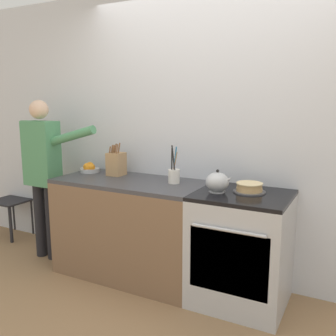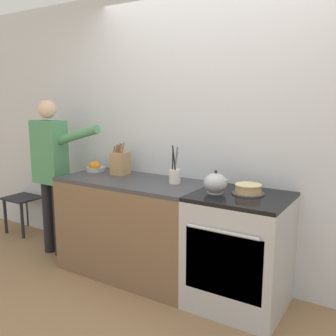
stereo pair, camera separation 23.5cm
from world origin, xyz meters
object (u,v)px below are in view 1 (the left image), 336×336
at_px(person_baker, 43,166).
at_px(tea_kettle, 218,182).
at_px(layer_cake, 249,188).
at_px(utensil_crock, 174,175).
at_px(stove_range, 241,248).
at_px(knife_block, 116,164).
at_px(fruit_bowl, 90,169).
at_px(dining_chair, 17,195).

bearing_deg(person_baker, tea_kettle, 9.60).
xyz_separation_m(layer_cake, utensil_crock, (-0.66, 0.01, 0.04)).
height_order(stove_range, utensil_crock, utensil_crock).
distance_m(layer_cake, knife_block, 1.31).
distance_m(knife_block, fruit_bowl, 0.32).
relative_size(stove_range, dining_chair, 1.06).
distance_m(fruit_bowl, dining_chair, 1.33).
height_order(stove_range, person_baker, person_baker).
distance_m(layer_cake, tea_kettle, 0.25).
distance_m(knife_block, utensil_crock, 0.64).
xyz_separation_m(stove_range, layer_cake, (0.03, 0.06, 0.48)).
height_order(stove_range, layer_cake, layer_cake).
bearing_deg(stove_range, person_baker, -177.64).
relative_size(person_baker, dining_chair, 1.90).
relative_size(tea_kettle, dining_chair, 0.26).
bearing_deg(layer_cake, utensil_crock, 178.80).
bearing_deg(stove_range, dining_chair, 174.75).
distance_m(layer_cake, utensil_crock, 0.67).
relative_size(knife_block, fruit_bowl, 1.63).
bearing_deg(fruit_bowl, tea_kettle, -6.43).
xyz_separation_m(layer_cake, tea_kettle, (-0.22, -0.10, 0.04)).
xyz_separation_m(stove_range, tea_kettle, (-0.19, -0.04, 0.52)).
bearing_deg(dining_chair, knife_block, -37.95).
relative_size(knife_block, dining_chair, 0.37).
xyz_separation_m(tea_kettle, dining_chair, (-2.64, 0.30, -0.49)).
height_order(fruit_bowl, dining_chair, fruit_bowl).
xyz_separation_m(utensil_crock, person_baker, (-1.38, -0.16, -0.01)).
bearing_deg(knife_block, utensil_crock, -4.37).
bearing_deg(utensil_crock, dining_chair, 175.20).
bearing_deg(dining_chair, tea_kettle, -39.49).
distance_m(fruit_bowl, person_baker, 0.47).
height_order(tea_kettle, fruit_bowl, tea_kettle).
relative_size(stove_range, fruit_bowl, 4.68).
relative_size(tea_kettle, utensil_crock, 0.67).
relative_size(stove_range, person_baker, 0.56).
distance_m(stove_range, layer_cake, 0.49).
height_order(utensil_crock, dining_chair, utensil_crock).
xyz_separation_m(tea_kettle, utensil_crock, (-0.44, 0.12, -0.00)).
xyz_separation_m(utensil_crock, dining_chair, (-2.20, 0.18, -0.48)).
bearing_deg(stove_range, knife_block, 174.40).
distance_m(knife_block, dining_chair, 1.65).
bearing_deg(fruit_bowl, stove_range, -4.19).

